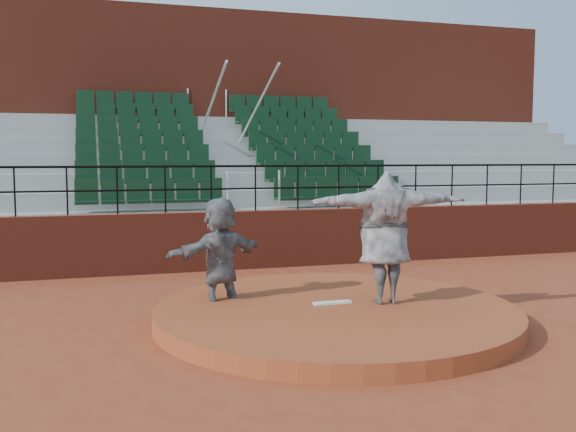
# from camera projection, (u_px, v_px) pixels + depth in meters

# --- Properties ---
(ground) EXTENTS (90.00, 90.00, 0.00)m
(ground) POSITION_uv_depth(u_px,v_px,m) (336.00, 322.00, 9.77)
(ground) COLOR brown
(ground) RESTS_ON ground
(pitchers_mound) EXTENTS (5.50, 5.50, 0.25)m
(pitchers_mound) POSITION_uv_depth(u_px,v_px,m) (336.00, 314.00, 9.75)
(pitchers_mound) COLOR #9C4423
(pitchers_mound) RESTS_ON ground
(pitching_rubber) EXTENTS (0.60, 0.15, 0.03)m
(pitching_rubber) POSITION_uv_depth(u_px,v_px,m) (332.00, 303.00, 9.88)
(pitching_rubber) COLOR white
(pitching_rubber) RESTS_ON pitchers_mound
(boundary_wall) EXTENTS (24.00, 0.30, 1.30)m
(boundary_wall) POSITION_uv_depth(u_px,v_px,m) (256.00, 239.00, 14.47)
(boundary_wall) COLOR maroon
(boundary_wall) RESTS_ON ground
(wall_railing) EXTENTS (24.04, 0.05, 1.03)m
(wall_railing) POSITION_uv_depth(u_px,v_px,m) (255.00, 178.00, 14.34)
(wall_railing) COLOR black
(wall_railing) RESTS_ON boundary_wall
(seating_deck) EXTENTS (24.00, 5.97, 4.63)m
(seating_deck) POSITION_uv_depth(u_px,v_px,m) (224.00, 195.00, 17.87)
(seating_deck) COLOR #9A9A95
(seating_deck) RESTS_ON ground
(press_box_facade) EXTENTS (24.00, 3.00, 7.10)m
(press_box_facade) POSITION_uv_depth(u_px,v_px,m) (200.00, 125.00, 21.44)
(press_box_facade) COLOR maroon
(press_box_facade) RESTS_ON ground
(pitcher) EXTENTS (2.57, 0.91, 2.05)m
(pitcher) POSITION_uv_depth(u_px,v_px,m) (385.00, 237.00, 9.86)
(pitcher) COLOR black
(pitcher) RESTS_ON pitchers_mound
(fielder) EXTENTS (1.81, 1.24, 1.88)m
(fielder) POSITION_uv_depth(u_px,v_px,m) (220.00, 256.00, 10.17)
(fielder) COLOR black
(fielder) RESTS_ON ground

